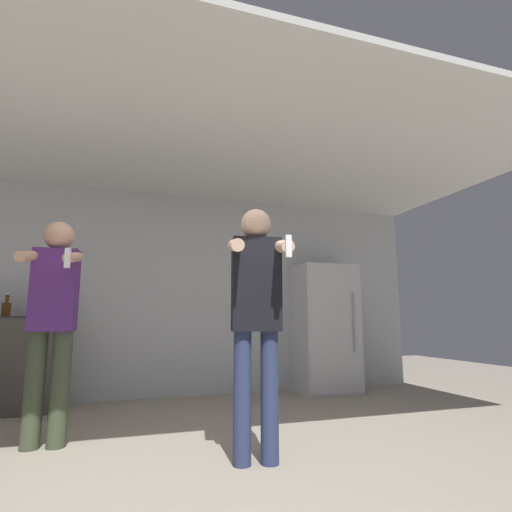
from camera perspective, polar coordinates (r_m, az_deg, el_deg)
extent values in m
cube|color=#B2B7BC|center=(5.18, -12.98, -5.09)|extent=(7.00, 0.06, 2.55)
cube|color=silver|center=(3.98, -10.18, 15.42)|extent=(7.00, 3.57, 0.05)
cube|color=silver|center=(5.44, 9.79, -10.12)|extent=(0.77, 0.60, 1.65)
cube|color=#B6B6BB|center=(5.17, 11.40, -10.13)|extent=(0.73, 0.01, 1.58)
cylinder|color=#99999E|center=(5.27, 13.85, -9.13)|extent=(0.02, 0.02, 0.74)
cylinder|color=maroon|center=(4.92, -27.18, -6.26)|extent=(0.08, 0.08, 0.24)
cylinder|color=maroon|center=(4.93, -27.04, -4.28)|extent=(0.03, 0.03, 0.10)
sphere|color=#B29933|center=(4.93, -27.00, -3.73)|extent=(0.03, 0.03, 0.03)
cylinder|color=#563314|center=(5.00, -32.11, -6.50)|extent=(0.09, 0.09, 0.14)
cylinder|color=#563314|center=(5.01, -31.99, -5.16)|extent=(0.04, 0.04, 0.09)
sphere|color=silver|center=(5.01, -31.95, -4.62)|extent=(0.04, 0.04, 0.04)
cylinder|color=navy|center=(2.81, -1.97, -19.44)|extent=(0.12, 0.12, 0.86)
cylinder|color=navy|center=(2.83, 1.95, -19.35)|extent=(0.12, 0.12, 0.86)
cube|color=black|center=(2.78, 0.00, -4.06)|extent=(0.36, 0.26, 0.64)
sphere|color=beige|center=(2.85, 0.00, 4.54)|extent=(0.21, 0.21, 0.21)
cylinder|color=beige|center=(2.63, -2.92, 1.55)|extent=(0.15, 0.37, 0.14)
cylinder|color=beige|center=(2.68, 3.86, 1.37)|extent=(0.15, 0.37, 0.14)
cube|color=white|center=(2.50, 4.66, 1.40)|extent=(0.04, 0.04, 0.14)
cylinder|color=#38422D|center=(3.54, -29.12, -16.27)|extent=(0.14, 0.14, 0.85)
cylinder|color=#38422D|center=(3.50, -26.22, -16.57)|extent=(0.14, 0.14, 0.85)
cube|color=#4C236B|center=(3.49, -26.78, -4.34)|extent=(0.33, 0.22, 0.63)
sphere|color=tan|center=(3.54, -26.28, 2.60)|extent=(0.23, 0.23, 0.23)
cylinder|color=tan|center=(3.37, -29.73, 0.03)|extent=(0.10, 0.40, 0.14)
cylinder|color=tan|center=(3.30, -24.64, -0.17)|extent=(0.10, 0.40, 0.14)
cube|color=white|center=(3.11, -25.33, -0.25)|extent=(0.04, 0.04, 0.14)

